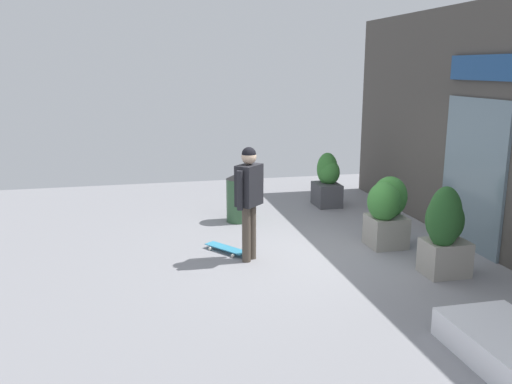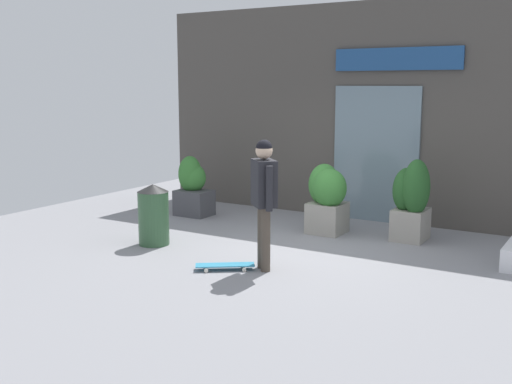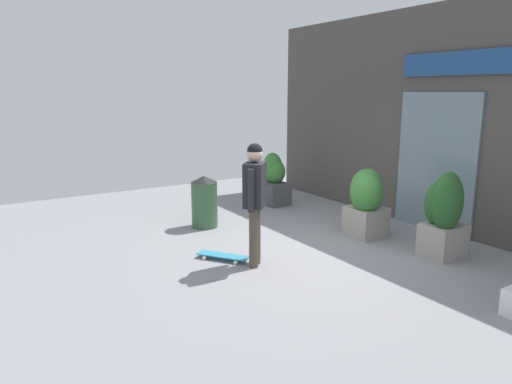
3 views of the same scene
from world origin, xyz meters
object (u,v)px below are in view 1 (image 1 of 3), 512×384
Objects in this scene: planter_box_left at (387,209)px; planter_box_right at (328,179)px; planter_box_mid at (445,229)px; trash_bin at (239,197)px; skateboarder at (249,192)px; skateboard at (226,248)px.

planter_box_right is (-2.79, 0.01, -0.08)m from planter_box_left.
planter_box_left is 0.87× the size of planter_box_mid.
planter_box_left reaches higher than planter_box_right.
planter_box_right is 1.18× the size of trash_bin.
planter_box_mid is (1.33, 0.24, 0.04)m from planter_box_left.
planter_box_mid reaches higher than trash_bin.
planter_box_mid is (4.12, 0.23, 0.12)m from planter_box_right.
trash_bin is at bearing -52.71° from skateboarder.
skateboard is 0.80× the size of trash_bin.
trash_bin is (-1.97, -2.08, -0.16)m from planter_box_left.
trash_bin is (-3.30, -2.32, -0.20)m from planter_box_mid.
skateboarder is 2.31× the size of skateboard.
planter_box_left is (0.27, 2.62, 0.57)m from skateboard.
planter_box_mid is at bearing -160.51° from skateboarder.
skateboarder reaches higher than planter_box_mid.
planter_box_left is (-0.16, 2.33, -0.44)m from skateboarder.
planter_box_left is at bearing -132.03° from skateboarder.
skateboard is at bearing -17.69° from trash_bin.
planter_box_left is 1.35m from planter_box_mid.
planter_box_mid is 4.04m from trash_bin.
skateboarder is 1.14m from skateboard.
trash_bin is (-1.69, 0.54, 0.41)m from skateboard.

